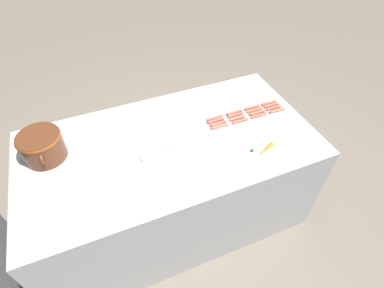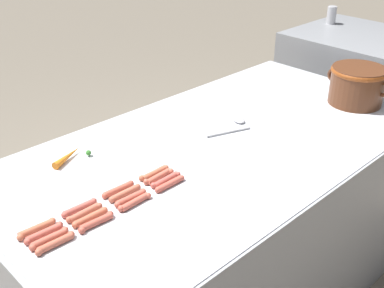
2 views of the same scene
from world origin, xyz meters
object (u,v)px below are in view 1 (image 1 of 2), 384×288
object	(u,v)px
hot_dog_15	(215,118)
serving_spoon	(150,154)
hot_dog_2	(240,121)
hot_dog_11	(216,121)
carrot	(264,150)
hot_dog_9	(255,110)
hot_dog_0	(277,110)
hot_dog_3	(220,126)
bean_pot	(42,145)
hot_dog_13	(252,107)
hot_dog_8	(271,105)
hot_dog_10	(235,115)
hot_dog_5	(257,113)
hot_dog_1	(259,115)
hot_dog_6	(237,118)
hot_dog_12	(269,103)
hot_dog_14	(234,112)
hot_dog_4	(274,108)
hot_dog_7	(218,123)

from	to	relation	value
hot_dog_15	serving_spoon	bearing A→B (deg)	106.87
hot_dog_2	hot_dog_15	distance (m)	0.19
hot_dog_11	carrot	size ratio (longest dim) A/B	0.81
carrot	hot_dog_9	bearing A→B (deg)	-22.35
hot_dog_0	hot_dog_3	xyz separation A→B (m)	(0.00, 0.50, 0.00)
hot_dog_0	bean_pot	size ratio (longest dim) A/B	0.40
hot_dog_13	carrot	world-z (taller)	carrot
hot_dog_8	hot_dog_9	distance (m)	0.16
hot_dog_3	carrot	size ratio (longest dim) A/B	0.81
hot_dog_10	serving_spoon	bearing A→B (deg)	101.09
hot_dog_9	hot_dog_11	bearing A→B (deg)	89.71
hot_dog_5	serving_spoon	world-z (taller)	hot_dog_5
hot_dog_3	hot_dog_8	xyz separation A→B (m)	(0.07, -0.49, 0.00)
hot_dog_1	hot_dog_0	bearing A→B (deg)	-89.57
hot_dog_9	hot_dog_10	xyz separation A→B (m)	(0.00, 0.17, 0.00)
hot_dog_6	hot_dog_12	size ratio (longest dim) A/B	1.00
hot_dog_6	hot_dog_1	bearing A→B (deg)	-102.07
hot_dog_3	hot_dog_15	distance (m)	0.10
hot_dog_1	hot_dog_14	world-z (taller)	same
bean_pot	serving_spoon	distance (m)	0.69
hot_dog_10	hot_dog_11	world-z (taller)	same
hot_dog_0	hot_dog_10	bearing A→B (deg)	77.47
hot_dog_2	carrot	bearing A→B (deg)	-179.70
hot_dog_6	hot_dog_4	bearing A→B (deg)	-89.80
hot_dog_9	hot_dog_10	distance (m)	0.17
hot_dog_8	hot_dog_12	distance (m)	0.03
hot_dog_15	bean_pot	distance (m)	1.21
hot_dog_11	hot_dog_14	distance (m)	0.18
hot_dog_14	hot_dog_10	bearing A→B (deg)	171.18
hot_dog_9	hot_dog_12	size ratio (longest dim) A/B	1.00
hot_dog_6	serving_spoon	size ratio (longest dim) A/B	0.53
hot_dog_9	hot_dog_15	bearing A→B (deg)	84.33
hot_dog_5	carrot	size ratio (longest dim) A/B	0.81
hot_dog_6	hot_dog_11	size ratio (longest dim) A/B	1.00
hot_dog_6	hot_dog_7	world-z (taller)	same
hot_dog_14	bean_pot	xyz separation A→B (m)	(0.08, 1.37, 0.10)
hot_dog_6	bean_pot	world-z (taller)	bean_pot
hot_dog_4	serving_spoon	distance (m)	1.05
hot_dog_10	hot_dog_4	bearing A→B (deg)	-96.57
hot_dog_0	hot_dog_11	size ratio (longest dim) A/B	1.00
hot_dog_4	hot_dog_6	size ratio (longest dim) A/B	1.00
hot_dog_2	serving_spoon	size ratio (longest dim) A/B	0.53
hot_dog_3	serving_spoon	xyz separation A→B (m)	(-0.07, 0.56, -0.00)
hot_dog_8	hot_dog_14	xyz separation A→B (m)	(0.03, 0.32, 0.00)
hot_dog_0	hot_dog_11	xyz separation A→B (m)	(0.07, 0.50, 0.00)
hot_dog_10	hot_dog_11	xyz separation A→B (m)	(-0.00, 0.17, 0.00)
hot_dog_9	hot_dog_14	bearing A→B (deg)	78.13
hot_dog_1	hot_dog_3	world-z (taller)	same
hot_dog_10	hot_dog_12	bearing A→B (deg)	-84.19
hot_dog_10	hot_dog_2	bearing A→B (deg)	179.93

